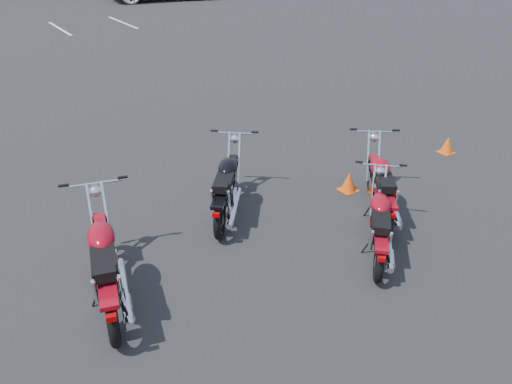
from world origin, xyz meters
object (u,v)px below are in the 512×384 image
motorcycle_front_red (106,264)px  motorcycle_rear_red (381,187)px  motorcycle_third_red (379,225)px  motorcycle_second_black (227,187)px

motorcycle_front_red → motorcycle_rear_red: size_ratio=1.16×
motorcycle_third_red → motorcycle_rear_red: (0.78, 0.76, 0.05)m
motorcycle_second_black → motorcycle_rear_red: size_ratio=0.96×
motorcycle_front_red → motorcycle_second_black: motorcycle_front_red is taller
motorcycle_third_red → motorcycle_front_red: bearing=163.1°
motorcycle_second_black → motorcycle_rear_red: 2.43m
motorcycle_front_red → motorcycle_second_black: (2.28, 1.02, -0.04)m
motorcycle_third_red → motorcycle_rear_red: motorcycle_rear_red is taller
motorcycle_front_red → motorcycle_third_red: size_ratio=1.36×
motorcycle_second_black → motorcycle_rear_red: (2.03, -1.34, 0.01)m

